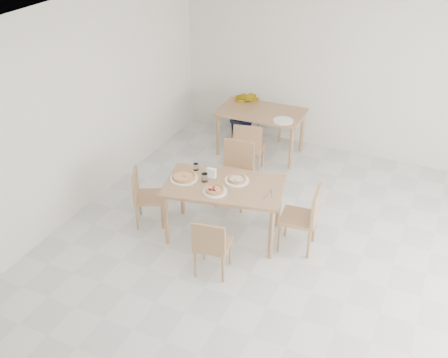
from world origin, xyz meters
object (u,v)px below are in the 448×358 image
at_px(plate_pepperoni, 215,191).
at_px(chair_south, 211,244).
at_px(main_table, 224,191).
at_px(second_table, 261,116).
at_px(tumbler_a, 205,178).
at_px(plate_mushroom, 237,181).
at_px(pizza_margherita, 184,177).
at_px(chair_back_s, 249,145).
at_px(chair_west, 144,194).
at_px(pizza_pepperoni, 215,190).
at_px(plate_empty, 283,121).
at_px(potted_plant, 244,115).
at_px(pizza_mushroom, 237,179).
at_px(napkin_holder, 211,174).
at_px(tumbler_b, 196,167).
at_px(plate_margherita, 184,178).
at_px(chair_north, 236,168).
at_px(chair_east, 305,215).
at_px(chair_back_n, 271,108).

bearing_deg(plate_pepperoni, chair_south, -68.16).
xyz_separation_m(main_table, second_table, (-0.41, 2.27, -0.01)).
bearing_deg(main_table, tumbler_a, 173.11).
relative_size(plate_mushroom, pizza_margherita, 0.87).
bearing_deg(chair_back_s, second_table, -93.39).
relative_size(chair_south, chair_west, 1.00).
height_order(chair_south, second_table, chair_south).
height_order(main_table, chair_west, chair_west).
height_order(pizza_pepperoni, plate_empty, pizza_pepperoni).
relative_size(chair_back_s, potted_plant, 0.91).
bearing_deg(pizza_margherita, plate_mushroom, 20.29).
bearing_deg(plate_mushroom, pizza_pepperoni, -111.89).
bearing_deg(main_table, pizza_mushroom, 40.81).
height_order(plate_mushroom, pizza_mushroom, pizza_mushroom).
relative_size(plate_mushroom, potted_plant, 0.32).
bearing_deg(pizza_mushroom, napkin_holder, -167.76).
distance_m(second_table, potted_plant, 0.57).
relative_size(main_table, tumbler_b, 17.57).
xyz_separation_m(plate_margherita, tumbler_b, (0.03, 0.26, 0.04)).
xyz_separation_m(chair_south, chair_north, (-0.40, 1.57, 0.07)).
relative_size(pizza_mushroom, napkin_holder, 2.16).
xyz_separation_m(main_table, chair_back_s, (-0.32, 1.56, -0.17)).
relative_size(plate_margherita, pizza_pepperoni, 1.22).
relative_size(main_table, chair_east, 1.85).
xyz_separation_m(pizza_pepperoni, potted_plant, (-0.81, 2.79, -0.31)).
bearing_deg(chair_east, plate_mushroom, -94.60).
bearing_deg(plate_empty, second_table, 153.47).
distance_m(main_table, potted_plant, 2.73).
relative_size(chair_west, plate_empty, 2.54).
bearing_deg(pizza_pepperoni, second_table, 98.81).
relative_size(tumbler_b, napkin_holder, 0.64).
xyz_separation_m(chair_south, chair_west, (-1.25, 0.57, -0.00)).
height_order(plate_pepperoni, plate_empty, same).
bearing_deg(pizza_margherita, tumbler_a, 13.19).
xyz_separation_m(main_table, potted_plant, (-0.84, 2.59, -0.19)).
height_order(main_table, potted_plant, potted_plant).
distance_m(plate_margherita, pizza_mushroom, 0.66).
xyz_separation_m(plate_mushroom, potted_plant, (-0.94, 2.45, -0.29)).
bearing_deg(plate_empty, plate_margherita, -104.28).
xyz_separation_m(plate_pepperoni, tumbler_b, (-0.45, 0.37, 0.04)).
relative_size(pizza_pepperoni, chair_back_s, 0.34).
xyz_separation_m(chair_back_s, plate_empty, (0.35, 0.49, 0.26)).
height_order(chair_north, tumbler_b, chair_north).
relative_size(chair_south, tumbler_a, 7.36).
bearing_deg(chair_east, chair_back_n, -157.90).
xyz_separation_m(plate_empty, potted_plant, (-0.87, 0.54, -0.29)).
distance_m(plate_pepperoni, potted_plant, 2.92).
relative_size(plate_pepperoni, pizza_margherita, 0.84).
bearing_deg(chair_north, chair_east, -30.85).
distance_m(plate_margherita, potted_plant, 2.71).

